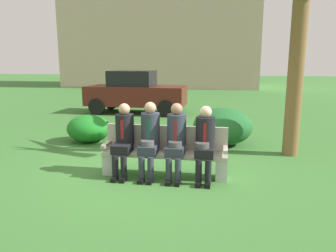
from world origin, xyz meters
TOP-DOWN VIEW (x-y plane):
  - ground_plane at (0.00, 0.00)m, footprint 80.00×80.00m
  - park_bench at (0.29, -0.20)m, footprint 2.27×0.44m
  - seated_man_leftmost at (-0.45, -0.33)m, footprint 0.34×0.72m
  - seated_man_centerleft at (0.03, -0.33)m, footprint 0.34×0.72m
  - seated_man_centerright at (0.51, -0.33)m, footprint 0.34×0.72m
  - seated_man_rightmost at (1.02, -0.33)m, footprint 0.34×0.72m
  - shrub_near_bench at (-2.09, 1.91)m, footprint 1.13×1.03m
  - shrub_mid_lawn at (1.33, 2.20)m, footprint 1.47×1.35m
  - parked_car_near at (-2.13, 6.70)m, footprint 3.94×1.80m
  - building_backdrop at (-3.62, 21.03)m, footprint 15.64×7.07m

SIDE VIEW (x-z plane):
  - ground_plane at x=0.00m, z-range 0.00..0.00m
  - shrub_near_bench at x=-2.09m, z-range 0.00..0.70m
  - park_bench at x=0.29m, z-range -0.02..0.88m
  - shrub_mid_lawn at x=1.33m, z-range 0.00..0.92m
  - seated_man_rightmost at x=1.02m, z-range 0.07..1.38m
  - seated_man_leftmost at x=-0.45m, z-range 0.08..1.40m
  - seated_man_centerright at x=0.51m, z-range 0.07..1.42m
  - seated_man_centerleft at x=0.03m, z-range 0.07..1.43m
  - parked_car_near at x=-2.13m, z-range 0.00..1.68m
  - building_backdrop at x=-3.62m, z-range 0.02..12.96m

